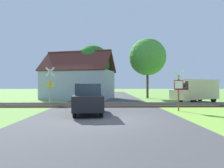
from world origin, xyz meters
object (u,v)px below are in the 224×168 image
object	(u,v)px
tree_right	(147,57)
mail_truck	(196,90)
stop_sign_near	(179,87)
tree_center	(93,63)
house	(79,83)
crossing_sign_far	(50,83)
parked_car	(88,99)

from	to	relation	value
tree_right	mail_truck	xyz separation A→B (m)	(3.53, -6.31, -4.11)
stop_sign_near	tree_center	world-z (taller)	tree_center
house	tree_center	size ratio (longest dim) A/B	1.39
tree_center	mail_truck	world-z (taller)	tree_center
crossing_sign_far	parked_car	size ratio (longest dim) A/B	0.82
stop_sign_near	house	distance (m)	14.78
crossing_sign_far	tree_center	world-z (taller)	tree_center
stop_sign_near	parked_car	xyz separation A→B (m)	(-5.83, -1.14, -0.67)
crossing_sign_far	stop_sign_near	bearing A→B (deg)	-26.85
house	tree_center	distance (m)	3.37
crossing_sign_far	tree_center	bearing A→B (deg)	68.65
tree_center	mail_truck	xyz separation A→B (m)	(10.68, -6.86, -3.39)
stop_sign_near	parked_car	world-z (taller)	stop_sign_near
crossing_sign_far	parked_car	distance (m)	8.05
parked_car	house	bearing A→B (deg)	95.11
parked_car	stop_sign_near	bearing A→B (deg)	5.30
tree_right	parked_car	world-z (taller)	tree_right
crossing_sign_far	tree_right	xyz separation A→B (m)	(10.53, 7.15, 3.44)
tree_right	crossing_sign_far	bearing A→B (deg)	-145.83
house	tree_center	world-z (taller)	tree_center
stop_sign_near	parked_car	size ratio (longest dim) A/B	0.65
stop_sign_near	tree_center	distance (m)	15.23
tree_center	mail_truck	bearing A→B (deg)	-32.74
stop_sign_near	tree_right	distance (m)	13.34
stop_sign_near	parked_car	distance (m)	5.97
parked_car	mail_truck	bearing A→B (deg)	32.02
mail_truck	crossing_sign_far	bearing A→B (deg)	66.52
parked_car	tree_center	bearing A→B (deg)	87.66
crossing_sign_far	house	size ratio (longest dim) A/B	0.35
stop_sign_near	mail_truck	xyz separation A→B (m)	(3.99, 6.47, -0.32)
house	mail_truck	distance (m)	13.63
house	parked_car	xyz separation A→B (m)	(2.55, -13.31, -1.06)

